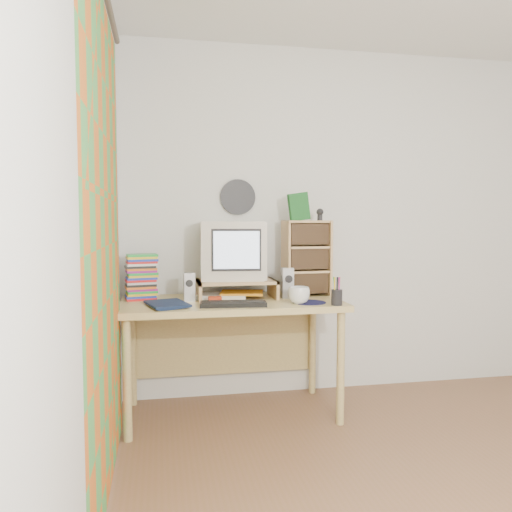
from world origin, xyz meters
name	(u,v)px	position (x,y,z in m)	size (l,w,h in m)	color
back_wall	(360,222)	(0.00, 1.75, 1.25)	(3.50, 3.50, 0.00)	silver
left_wall	(77,224)	(-1.75, 0.00, 1.25)	(3.50, 3.50, 0.00)	silver
curtain	(105,246)	(-1.71, 0.48, 1.15)	(2.20, 2.20, 0.00)	#C75D1C
wall_disc	(238,197)	(-0.93, 1.73, 1.43)	(0.25, 0.25, 0.02)	black
desk	(230,319)	(-1.03, 1.44, 0.62)	(1.40, 0.70, 0.75)	#D2B971
monitor_riser	(236,284)	(-0.98, 1.48, 0.84)	(0.52, 0.30, 0.12)	tan
crt_monitor	(233,250)	(-1.00, 1.53, 1.06)	(0.41, 0.41, 0.39)	beige
speaker_left	(189,287)	(-1.30, 1.41, 0.84)	(0.07, 0.07, 0.18)	#B0AFB4
speaker_right	(287,283)	(-0.65, 1.42, 0.85)	(0.08, 0.08, 0.20)	#B0AFB4
keyboard	(233,304)	(-1.05, 1.16, 0.76)	(0.40, 0.13, 0.03)	black
dvd_stack	(141,279)	(-1.60, 1.53, 0.88)	(0.19, 0.13, 0.27)	brown
cd_rack	(306,258)	(-0.49, 1.50, 1.01)	(0.31, 0.16, 0.51)	tan
mug	(299,295)	(-0.64, 1.17, 0.80)	(0.13, 0.13, 0.10)	silver
diary	(149,303)	(-1.54, 1.20, 0.78)	(0.26, 0.20, 0.05)	#101C3B
mousepad	(309,302)	(-0.56, 1.20, 0.75)	(0.21, 0.21, 0.00)	#0F1233
pen_cup	(337,294)	(-0.43, 1.07, 0.82)	(0.07, 0.07, 0.13)	black
papers	(230,295)	(-1.02, 1.49, 0.77)	(0.32, 0.23, 0.04)	silver
red_box	(215,300)	(-1.14, 1.30, 0.77)	(0.08, 0.05, 0.04)	red
game_box	(299,207)	(-0.55, 1.48, 1.36)	(0.14, 0.03, 0.18)	#195922
webcam	(320,214)	(-0.41, 1.47, 1.31)	(0.05, 0.05, 0.08)	black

